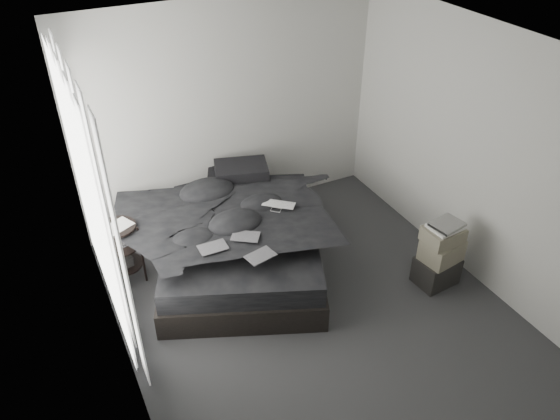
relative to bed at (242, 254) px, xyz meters
name	(u,v)px	position (x,y,z in m)	size (l,w,h in m)	color
floor	(316,313)	(0.36, -1.02, -0.15)	(3.60, 4.20, 0.01)	#313234
ceiling	(329,56)	(0.36, -1.02, 2.45)	(3.60, 4.20, 0.01)	white
wall_back	(230,113)	(0.36, 1.08, 1.15)	(3.60, 0.01, 2.60)	beige
wall_front	(504,385)	(0.36, -3.12, 1.15)	(3.60, 0.01, 2.60)	beige
wall_left	(111,264)	(-1.44, -1.02, 1.15)	(0.01, 4.20, 2.60)	beige
wall_right	(480,159)	(2.16, -1.02, 1.15)	(0.01, 4.20, 2.60)	beige
window_left	(89,199)	(-1.42, -0.12, 1.20)	(0.02, 2.00, 2.30)	white
curtain_left	(97,204)	(-1.37, -0.12, 1.13)	(0.06, 2.12, 2.48)	white
bed	(242,254)	(0.00, 0.00, 0.00)	(1.62, 2.14, 0.29)	black
mattress	(241,235)	(0.00, 0.00, 0.26)	(1.56, 2.07, 0.23)	black
duvet	(240,219)	(-0.02, -0.05, 0.50)	(1.58, 1.83, 0.25)	black
pillow_lower	(236,180)	(0.27, 0.79, 0.45)	(0.64, 0.44, 0.15)	black
pillow_upper	(241,170)	(0.33, 0.74, 0.59)	(0.60, 0.41, 0.13)	black
laptop	(277,201)	(0.38, -0.10, 0.64)	(0.34, 0.22, 0.03)	silver
comic_a	(212,241)	(-0.46, -0.43, 0.63)	(0.27, 0.18, 0.01)	black
comic_b	(245,229)	(-0.11, -0.40, 0.63)	(0.27, 0.18, 0.01)	black
comic_c	(260,248)	(-0.11, -0.74, 0.64)	(0.27, 0.18, 0.01)	black
side_stand	(123,254)	(-1.20, 0.30, 0.21)	(0.38, 0.38, 0.70)	black
papers	(118,226)	(-1.19, 0.29, 0.56)	(0.27, 0.20, 0.01)	white
floor_books	(175,301)	(-0.86, -0.32, -0.07)	(0.16, 0.23, 0.16)	black
box_lower	(436,270)	(1.72, -1.17, 0.01)	(0.41, 0.32, 0.31)	black
box_mid	(442,250)	(1.72, -1.18, 0.28)	(0.39, 0.31, 0.23)	#6D6856
box_upper	(443,235)	(1.71, -1.17, 0.48)	(0.37, 0.30, 0.16)	#6D6856
art_book_white	(445,227)	(1.72, -1.17, 0.57)	(0.32, 0.25, 0.03)	silver
art_book_snake	(447,224)	(1.72, -1.18, 0.60)	(0.31, 0.24, 0.03)	silver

